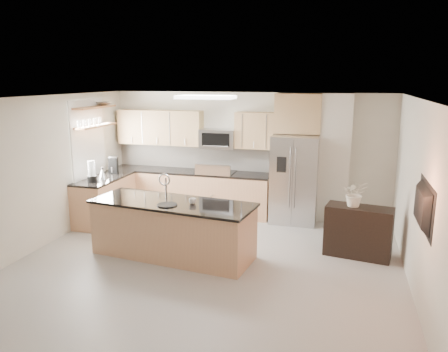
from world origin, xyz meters
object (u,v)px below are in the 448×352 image
(island, at_px, (173,229))
(cup, at_px, (193,201))
(range, at_px, (217,193))
(microwave, at_px, (218,139))
(coffee_maker, at_px, (113,165))
(television, at_px, (418,206))
(blender, at_px, (92,173))
(flower_vase, at_px, (355,187))
(refrigerator, at_px, (295,179))
(credenza, at_px, (358,232))
(platter, at_px, (167,205))
(bowl, at_px, (103,103))
(kettle, at_px, (102,174))

(island, relative_size, cup, 24.12)
(range, xyz_separation_m, microwave, (0.00, 0.12, 1.16))
(cup, xyz_separation_m, coffee_maker, (-2.41, 1.77, 0.11))
(cup, relative_size, television, 0.11)
(blender, height_order, flower_vase, flower_vase)
(blender, bearing_deg, cup, -21.10)
(blender, height_order, television, television)
(refrigerator, bearing_deg, microwave, 174.14)
(microwave, height_order, island, microwave)
(microwave, bearing_deg, cup, -82.89)
(credenza, distance_m, platter, 3.15)
(bowl, relative_size, flower_vase, 0.59)
(island, distance_m, bowl, 3.41)
(platter, height_order, coffee_maker, coffee_maker)
(microwave, relative_size, platter, 2.38)
(range, xyz_separation_m, blender, (-2.07, -1.48, 0.63))
(range, relative_size, credenza, 1.08)
(credenza, height_order, bowl, bowl)
(bowl, bearing_deg, coffee_maker, -4.18)
(range, distance_m, cup, 2.47)
(refrigerator, relative_size, flower_vase, 2.74)
(platter, relative_size, blender, 0.76)
(credenza, height_order, flower_vase, flower_vase)
(credenza, relative_size, platter, 3.31)
(range, distance_m, platter, 2.63)
(microwave, xyz_separation_m, blender, (-2.07, -1.60, -0.53))
(range, bearing_deg, bowl, -164.70)
(island, xyz_separation_m, credenza, (2.94, 0.80, -0.04))
(credenza, height_order, cup, cup)
(microwave, xyz_separation_m, kettle, (-2.02, -1.31, -0.61))
(microwave, relative_size, refrigerator, 0.43)
(island, height_order, credenza, island)
(cup, bearing_deg, kettle, 152.57)
(platter, bearing_deg, refrigerator, 56.15)
(bowl, bearing_deg, blender, -78.50)
(cup, height_order, bowl, bowl)
(cup, height_order, platter, cup)
(credenza, xyz_separation_m, bowl, (-5.15, 0.95, 1.96))
(island, distance_m, flower_vase, 3.04)
(kettle, bearing_deg, blender, -99.72)
(island, distance_m, kettle, 2.38)
(microwave, distance_m, refrigerator, 1.82)
(refrigerator, bearing_deg, island, -126.19)
(microwave, bearing_deg, coffee_maker, -160.28)
(platter, height_order, kettle, kettle)
(cup, relative_size, platter, 0.36)
(island, xyz_separation_m, kettle, (-1.98, 1.19, 0.56))
(island, xyz_separation_m, television, (3.55, -0.75, 0.88))
(credenza, relative_size, flower_vase, 1.62)
(range, distance_m, coffee_maker, 2.27)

